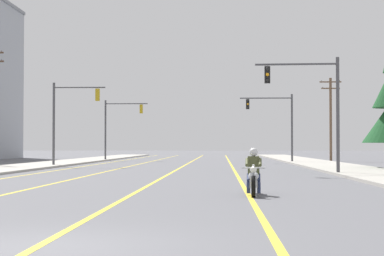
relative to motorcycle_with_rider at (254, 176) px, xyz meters
The scene contains 13 objects.
ground_plane 11.16m from the motorcycle_with_rider, 109.85° to the right, with size 400.00×400.00×0.00m, color #5B5B60.
lane_stripe_center 34.73m from the motorcycle_with_rider, 96.26° to the left, with size 0.16×100.00×0.01m, color yellow.
lane_stripe_left 35.38m from the motorcycle_with_rider, 102.65° to the left, with size 0.16×100.00×0.01m, color yellow.
lane_stripe_right 34.53m from the motorcycle_with_rider, 90.25° to the left, with size 0.16×100.00×0.01m, color yellow.
lane_stripe_far_left 36.28m from the motorcycle_with_rider, 107.88° to the left, with size 0.16×100.00×0.01m, color yellow.
sidewalk_kerb_right 30.36m from the motorcycle_with_rider, 76.55° to the left, with size 4.40×110.00×0.14m, color #ADA89E.
sidewalk_kerb_left 32.95m from the motorcycle_with_rider, 116.36° to the left, with size 4.40×110.00×0.14m, color #ADA89E.
motorcycle_with_rider is the anchor object (origin of this frame).
traffic_signal_near_right 15.44m from the motorcycle_with_rider, 74.88° to the left, with size 4.42×0.37×6.20m.
traffic_signal_near_left 30.50m from the motorcycle_with_rider, 113.82° to the left, with size 3.90×0.42×6.20m.
traffic_signal_mid_right 39.61m from the motorcycle_with_rider, 84.03° to the left, with size 4.78×0.37×6.20m.
traffic_signal_mid_left 48.09m from the motorcycle_with_rider, 103.92° to the left, with size 4.43×0.37×6.20m.
utility_pole_right_far 47.30m from the motorcycle_with_rider, 77.66° to the left, with size 2.18×0.26×8.35m.
Camera 1 is at (2.76, -9.81, 1.52)m, focal length 61.48 mm.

